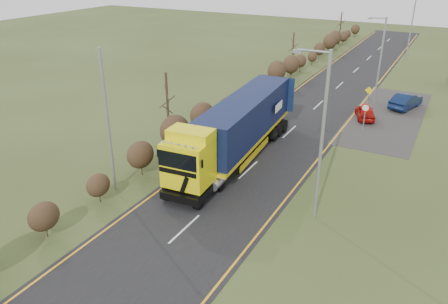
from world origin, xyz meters
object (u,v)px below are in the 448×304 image
car_blue_sedan (406,101)px  speed_sign (365,112)px  lorry (238,127)px  car_red_hatchback (365,112)px  streetlight_near (320,131)px

car_blue_sedan → speed_sign: 8.67m
lorry → car_red_hatchback: (6.30, 12.99, -1.88)m
car_red_hatchback → speed_sign: bearing=80.0°
lorry → streetlight_near: size_ratio=1.69×
lorry → car_red_hatchback: bearing=59.7°
lorry → streetlight_near: bearing=-38.2°
car_red_hatchback → car_blue_sedan: car_blue_sedan is taller
car_blue_sedan → lorry: bearing=79.6°
car_red_hatchback → speed_sign: size_ratio=1.43×
car_red_hatchback → lorry: bearing=44.8°
car_red_hatchback → car_blue_sedan: bearing=-139.6°
speed_sign → streetlight_near: bearing=-88.8°
car_blue_sedan → speed_sign: (-2.22, -8.32, 1.05)m
speed_sign → car_red_hatchback: bearing=99.4°
lorry → car_red_hatchback: 14.56m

